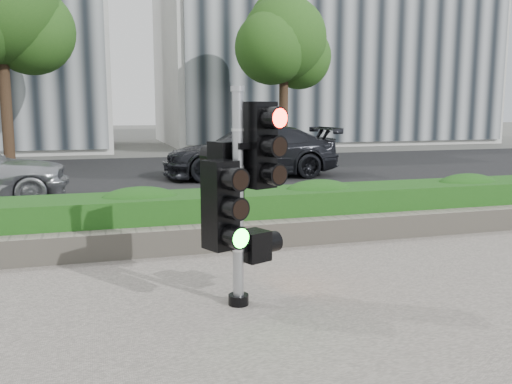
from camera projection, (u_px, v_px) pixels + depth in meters
ground at (281, 296)px, 5.59m from camera, size 120.00×120.00×0.00m
road at (163, 178)px, 15.06m from camera, size 60.00×13.00×0.02m
curb at (215, 227)px, 8.56m from camera, size 60.00×0.25×0.12m
stone_wall at (235, 236)px, 7.35m from camera, size 12.00×0.32×0.34m
hedge at (224, 215)px, 7.94m from camera, size 12.00×1.00×0.68m
building_right at (319, 38)px, 31.46m from camera, size 18.00×10.00×12.00m
tree_right at (283, 42)px, 21.18m from camera, size 4.10×3.58×6.53m
traffic_signal at (238, 186)px, 5.14m from camera, size 0.76×0.68×2.09m
car_dark at (251, 152)px, 15.11m from camera, size 4.93×2.08×1.42m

